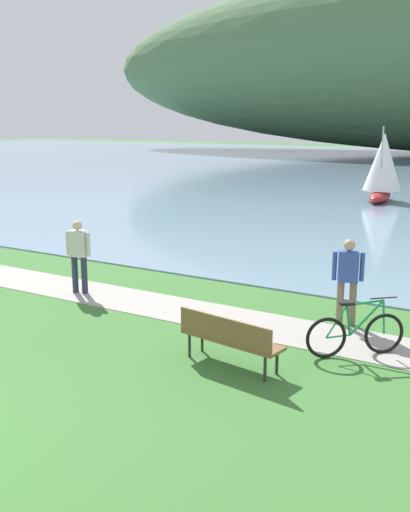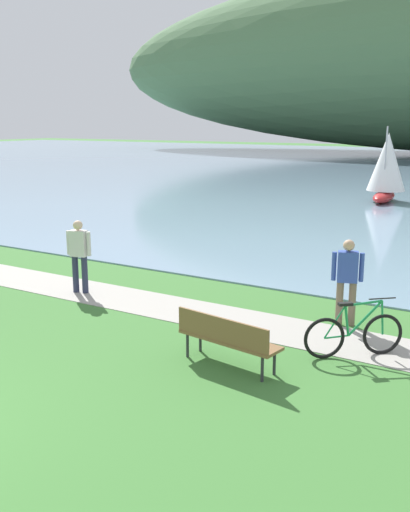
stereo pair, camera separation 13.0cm
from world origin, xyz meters
The scene contains 6 objects.
shoreline_path centered at (0.00, 6.73, 0.01)m, with size 60.00×1.50×0.01m, color #A39E93.
park_bench_near_camera centered at (3.06, 4.66, 0.52)m, with size 1.85×0.74×0.88m.
bicycle_beside_path centered at (4.68, 6.17, 0.40)m, with size 1.36×1.23×1.01m.
person_at_shoreline centered at (4.04, 7.64, 0.98)m, with size 0.58×0.34×1.71m.
person_on_the_grass centered at (-1.94, 6.59, 0.98)m, with size 0.59×0.31×1.71m.
sailboat_mid_bay centered at (-0.13, 26.18, 1.76)m, with size 1.98×3.17×3.65m.
Camera 1 is at (7.33, -3.23, 3.91)m, focal length 41.33 mm.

